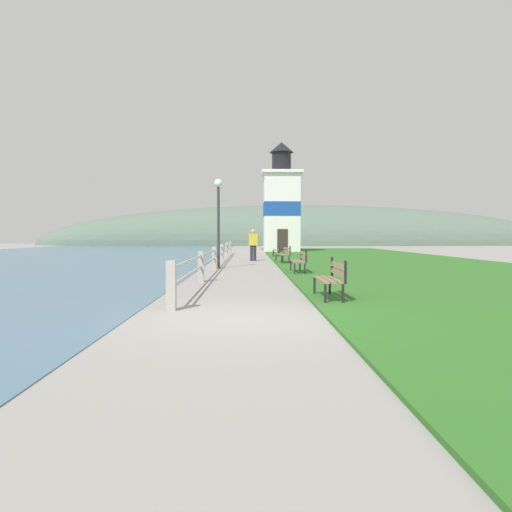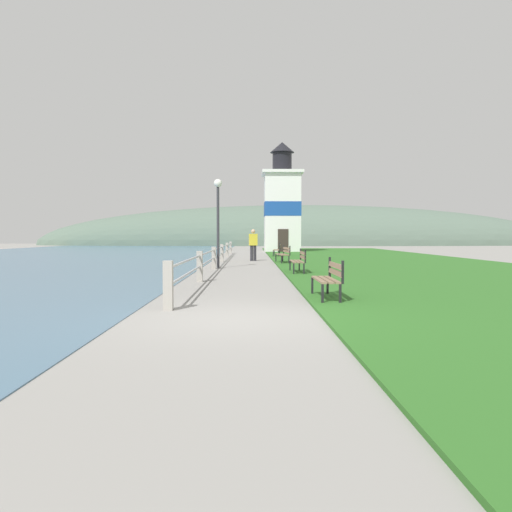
{
  "view_description": "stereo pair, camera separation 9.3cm",
  "coord_description": "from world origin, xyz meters",
  "px_view_note": "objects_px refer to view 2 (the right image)",
  "views": [
    {
      "loc": [
        0.14,
        -8.69,
        1.47
      ],
      "look_at": [
        0.52,
        19.32,
        0.3
      ],
      "focal_mm": 35.0,
      "sensor_mm": 36.0,
      "label": 1
    },
    {
      "loc": [
        0.23,
        -8.69,
        1.47
      ],
      "look_at": [
        0.52,
        19.32,
        0.3
      ],
      "focal_mm": 35.0,
      "sensor_mm": 36.0,
      "label": 2
    }
  ],
  "objects_px": {
    "park_bench_midway": "(299,260)",
    "lighthouse": "(282,206)",
    "park_bench_near": "(329,277)",
    "person_strolling": "(253,244)",
    "park_bench_far": "(284,253)",
    "park_bench_by_lighthouse": "(278,249)",
    "lamp_post": "(218,207)"
  },
  "relations": [
    {
      "from": "park_bench_by_lighthouse",
      "to": "person_strolling",
      "type": "height_order",
      "value": "person_strolling"
    },
    {
      "from": "park_bench_near",
      "to": "park_bench_midway",
      "type": "relative_size",
      "value": 0.88
    },
    {
      "from": "park_bench_far",
      "to": "person_strolling",
      "type": "xyz_separation_m",
      "value": [
        -1.58,
        2.68,
        0.44
      ]
    },
    {
      "from": "park_bench_far",
      "to": "lamp_post",
      "type": "height_order",
      "value": "lamp_post"
    },
    {
      "from": "park_bench_midway",
      "to": "lighthouse",
      "type": "relative_size",
      "value": 0.2
    },
    {
      "from": "lighthouse",
      "to": "park_bench_far",
      "type": "bearing_deg",
      "value": -93.26
    },
    {
      "from": "park_bench_far",
      "to": "person_strolling",
      "type": "distance_m",
      "value": 3.14
    },
    {
      "from": "park_bench_far",
      "to": "park_bench_by_lighthouse",
      "type": "bearing_deg",
      "value": -96.58
    },
    {
      "from": "park_bench_near",
      "to": "park_bench_by_lighthouse",
      "type": "distance_m",
      "value": 22.85
    },
    {
      "from": "park_bench_near",
      "to": "person_strolling",
      "type": "xyz_separation_m",
      "value": [
        -1.63,
        17.37,
        0.45
      ]
    },
    {
      "from": "person_strolling",
      "to": "lamp_post",
      "type": "height_order",
      "value": "lamp_post"
    },
    {
      "from": "lighthouse",
      "to": "person_strolling",
      "type": "distance_m",
      "value": 16.08
    },
    {
      "from": "park_bench_midway",
      "to": "park_bench_far",
      "type": "relative_size",
      "value": 0.96
    },
    {
      "from": "park_bench_midway",
      "to": "lighthouse",
      "type": "height_order",
      "value": "lighthouse"
    },
    {
      "from": "park_bench_by_lighthouse",
      "to": "lamp_post",
      "type": "xyz_separation_m",
      "value": [
        -3.3,
        -11.75,
        2.2
      ]
    },
    {
      "from": "park_bench_far",
      "to": "lamp_post",
      "type": "distance_m",
      "value": 5.28
    },
    {
      "from": "park_bench_midway",
      "to": "park_bench_near",
      "type": "bearing_deg",
      "value": 89.79
    },
    {
      "from": "park_bench_by_lighthouse",
      "to": "person_strolling",
      "type": "bearing_deg",
      "value": 77.75
    },
    {
      "from": "park_bench_near",
      "to": "lamp_post",
      "type": "height_order",
      "value": "lamp_post"
    },
    {
      "from": "person_strolling",
      "to": "lamp_post",
      "type": "xyz_separation_m",
      "value": [
        -1.6,
        -6.28,
        1.75
      ]
    },
    {
      "from": "park_bench_midway",
      "to": "park_bench_far",
      "type": "distance_m",
      "value": 6.86
    },
    {
      "from": "park_bench_midway",
      "to": "person_strolling",
      "type": "bearing_deg",
      "value": -79.51
    },
    {
      "from": "park_bench_midway",
      "to": "lighthouse",
      "type": "distance_m",
      "value": 25.36
    },
    {
      "from": "park_bench_near",
      "to": "park_bench_by_lighthouse",
      "type": "relative_size",
      "value": 0.96
    },
    {
      "from": "park_bench_far",
      "to": "person_strolling",
      "type": "relative_size",
      "value": 1.11
    },
    {
      "from": "person_strolling",
      "to": "park_bench_midway",
      "type": "bearing_deg",
      "value": 171.44
    },
    {
      "from": "park_bench_midway",
      "to": "park_bench_by_lighthouse",
      "type": "relative_size",
      "value": 1.1
    },
    {
      "from": "park_bench_near",
      "to": "park_bench_by_lighthouse",
      "type": "xyz_separation_m",
      "value": [
        0.08,
        22.85,
        0.0
      ]
    },
    {
      "from": "park_bench_by_lighthouse",
      "to": "lighthouse",
      "type": "xyz_separation_m",
      "value": [
        0.92,
        10.09,
        3.55
      ]
    },
    {
      "from": "lamp_post",
      "to": "park_bench_far",
      "type": "bearing_deg",
      "value": 48.56
    },
    {
      "from": "park_bench_near",
      "to": "lighthouse",
      "type": "xyz_separation_m",
      "value": [
        0.99,
        32.94,
        3.55
      ]
    },
    {
      "from": "park_bench_by_lighthouse",
      "to": "lighthouse",
      "type": "bearing_deg",
      "value": -90.15
    }
  ]
}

